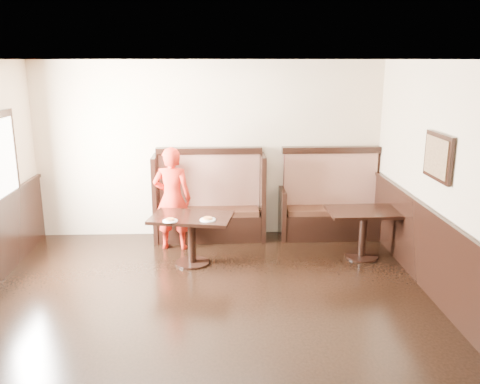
{
  "coord_description": "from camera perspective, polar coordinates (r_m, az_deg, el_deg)",
  "views": [
    {
      "loc": [
        0.15,
        -4.52,
        2.81
      ],
      "look_at": [
        0.44,
        2.35,
        1.0
      ],
      "focal_mm": 38.0,
      "sensor_mm": 36.0,
      "label": 1
    }
  ],
  "objects": [
    {
      "name": "ground",
      "position": [
        5.32,
        -3.89,
        -17.14
      ],
      "size": [
        7.0,
        7.0,
        0.0
      ],
      "primitive_type": "plane",
      "color": "black",
      "rests_on": "ground"
    },
    {
      "name": "pizza_plate_right",
      "position": [
        6.85,
        -3.64,
        -3.06
      ],
      "size": [
        0.22,
        0.22,
        0.04
      ],
      "color": "white",
      "rests_on": "table_main"
    },
    {
      "name": "pizza_plate_left",
      "position": [
        6.86,
        -7.85,
        -3.16
      ],
      "size": [
        0.2,
        0.2,
        0.04
      ],
      "color": "white",
      "rests_on": "table_main"
    },
    {
      "name": "table_main",
      "position": [
        7.1,
        -5.47,
        -3.97
      ],
      "size": [
        1.21,
        0.89,
        0.7
      ],
      "rotation": [
        0.0,
        0.0,
        -0.19
      ],
      "color": "black",
      "rests_on": "ground"
    },
    {
      "name": "table_neighbor",
      "position": [
        7.51,
        13.69,
        -3.32
      ],
      "size": [
        1.04,
        0.69,
        0.71
      ],
      "rotation": [
        0.0,
        0.0,
        0.02
      ],
      "color": "black",
      "rests_on": "ground"
    },
    {
      "name": "child",
      "position": [
        7.65,
        -7.61,
        -0.75
      ],
      "size": [
        0.6,
        0.42,
        1.57
      ],
      "primitive_type": "imported",
      "rotation": [
        0.0,
        0.0,
        3.05
      ],
      "color": "red",
      "rests_on": "ground"
    },
    {
      "name": "booth_main",
      "position": [
        8.14,
        -3.41,
        -1.57
      ],
      "size": [
        1.75,
        0.72,
        1.45
      ],
      "color": "black",
      "rests_on": "ground"
    },
    {
      "name": "booth_neighbor",
      "position": [
        8.35,
        10.11,
        -1.7
      ],
      "size": [
        1.65,
        0.72,
        1.45
      ],
      "color": "black",
      "rests_on": "ground"
    },
    {
      "name": "room_shell",
      "position": [
        5.27,
        -7.22,
        -9.31
      ],
      "size": [
        7.0,
        7.0,
        7.0
      ],
      "color": "beige",
      "rests_on": "ground"
    }
  ]
}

